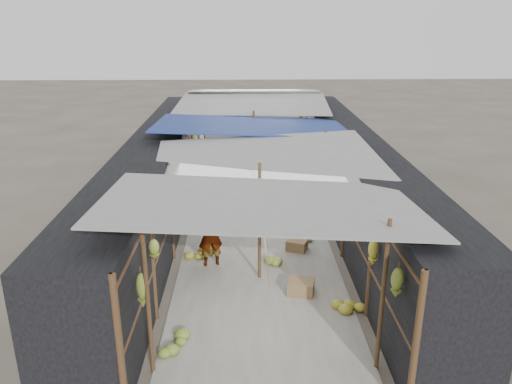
{
  "coord_description": "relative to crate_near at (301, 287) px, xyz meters",
  "views": [
    {
      "loc": [
        -0.32,
        -6.65,
        5.36
      ],
      "look_at": [
        -0.02,
        5.1,
        1.25
      ],
      "focal_mm": 35.0,
      "sensor_mm": 36.0,
      "label": 1
    }
  ],
  "objects": [
    {
      "name": "shopper_blue",
      "position": [
        -1.2,
        3.58,
        0.72
      ],
      "size": [
        1.04,
        0.95,
        1.74
      ],
      "primitive_type": "imported",
      "rotation": [
        0.0,
        0.0,
        0.42
      ],
      "color": "#1F329D",
      "rests_on": "ground"
    },
    {
      "name": "black_basin",
      "position": [
        0.78,
        7.74,
        -0.06
      ],
      "size": [
        0.63,
        0.63,
        0.19
      ],
      "primitive_type": "cylinder",
      "color": "black",
      "rests_on": "ground"
    },
    {
      "name": "ground",
      "position": [
        -0.83,
        -2.3,
        -0.15
      ],
      "size": [
        80.0,
        80.0,
        0.0
      ],
      "primitive_type": "plane",
      "color": "#6B6356",
      "rests_on": "ground"
    },
    {
      "name": "aisle_slab",
      "position": [
        -0.83,
        4.2,
        -0.14
      ],
      "size": [
        3.6,
        16.0,
        0.02
      ],
      "primitive_type": "cube",
      "color": "#9E998E",
      "rests_on": "ground"
    },
    {
      "name": "crate_back",
      "position": [
        -1.55,
        5.49,
        -0.01
      ],
      "size": [
        0.48,
        0.41,
        0.28
      ],
      "primitive_type": "cube",
      "rotation": [
        0.0,
        0.0,
        0.13
      ],
      "color": "#916F4A",
      "rests_on": "ground"
    },
    {
      "name": "stall_left",
      "position": [
        -3.53,
        4.2,
        1.0
      ],
      "size": [
        1.4,
        15.0,
        2.3
      ],
      "primitive_type": "cube",
      "color": "black",
      "rests_on": "ground"
    },
    {
      "name": "stall_right",
      "position": [
        1.87,
        4.2,
        1.0
      ],
      "size": [
        1.4,
        15.0,
        2.3
      ],
      "primitive_type": "cube",
      "color": "black",
      "rests_on": "ground"
    },
    {
      "name": "vendor_seated",
      "position": [
        0.87,
        8.16,
        0.29
      ],
      "size": [
        0.41,
        0.61,
        0.88
      ],
      "primitive_type": "imported",
      "rotation": [
        0.0,
        0.0,
        -1.72
      ],
      "color": "#544E48",
      "rests_on": "ground"
    },
    {
      "name": "market_canopy",
      "position": [
        -0.8,
        4.55,
        2.25
      ],
      "size": [
        5.62,
        15.2,
        2.77
      ],
      "color": "brown",
      "rests_on": "ground"
    },
    {
      "name": "floor_bananas",
      "position": [
        -1.26,
        2.98,
        -0.0
      ],
      "size": [
        3.74,
        11.41,
        0.35
      ],
      "color": "#9D9428",
      "rests_on": "ground"
    },
    {
      "name": "hanging_bananas",
      "position": [
        -0.98,
        3.84,
        1.49
      ],
      "size": [
        3.95,
        14.02,
        0.88
      ],
      "color": "olive",
      "rests_on": "ground"
    },
    {
      "name": "vendor_elderly",
      "position": [
        -1.92,
        1.32,
        0.61
      ],
      "size": [
        0.64,
        0.5,
        1.53
      ],
      "primitive_type": "imported",
      "rotation": [
        0.0,
        0.0,
        3.41
      ],
      "color": "white",
      "rests_on": "ground"
    },
    {
      "name": "crate_near",
      "position": [
        0.0,
        0.0,
        0.0
      ],
      "size": [
        0.59,
        0.52,
        0.31
      ],
      "primitive_type": "cube",
      "rotation": [
        0.0,
        0.0,
        -0.22
      ],
      "color": "#916F4A",
      "rests_on": "ground"
    },
    {
      "name": "crate_mid",
      "position": [
        0.13,
        2.02,
        -0.01
      ],
      "size": [
        0.58,
        0.53,
        0.28
      ],
      "primitive_type": "cube",
      "rotation": [
        0.0,
        0.0,
        -0.4
      ],
      "color": "#916F4A",
      "rests_on": "ground"
    }
  ]
}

